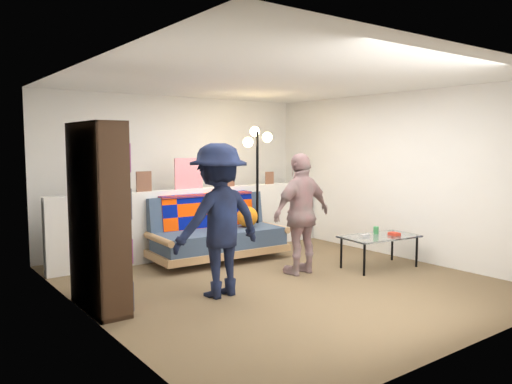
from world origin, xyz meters
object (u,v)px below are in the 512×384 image
Objects in this scene: futon_sofa at (217,233)px; floor_lamp at (257,163)px; coffee_table at (380,238)px; person_left at (219,220)px; person_right at (302,214)px; bookshelf at (98,223)px.

floor_lamp is (0.78, 0.10, 0.98)m from futon_sofa.
futon_sofa is 1.03× the size of floor_lamp.
person_left reaches higher than coffee_table.
person_right is (1.35, 0.16, -0.06)m from person_left.
floor_lamp reaches higher than coffee_table.
bookshelf is at bearing -157.04° from floor_lamp.
futon_sofa is at bearing -125.28° from person_left.
futon_sofa is 1.05× the size of bookshelf.
floor_lamp reaches higher than futon_sofa.
person_right is (0.45, -1.30, 0.39)m from futon_sofa.
floor_lamp is at bearing 22.96° from bookshelf.
floor_lamp is (-0.72, 1.79, 0.96)m from coffee_table.
bookshelf is 3.16m from floor_lamp.
bookshelf reaches higher than person_left.
person_left is at bearing 3.88° from person_right.
person_left is (-0.89, -1.45, 0.45)m from futon_sofa.
futon_sofa is 1.18× the size of person_left.
coffee_table is (3.60, -0.57, -0.47)m from bookshelf.
bookshelf is at bearing -151.85° from futon_sofa.
coffee_table is at bearing -68.15° from floor_lamp.
futon_sofa is 1.81× the size of coffee_table.
futon_sofa is 1.28× the size of person_right.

